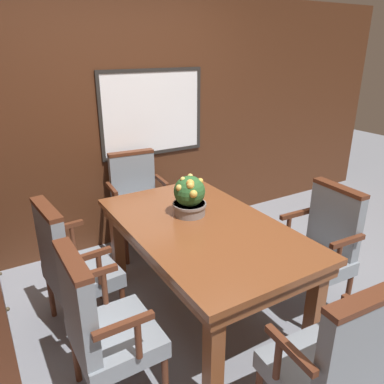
{
  "coord_description": "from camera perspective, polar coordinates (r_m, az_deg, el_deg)",
  "views": [
    {
      "loc": [
        -1.28,
        -1.8,
        1.96
      ],
      "look_at": [
        0.02,
        0.37,
        0.97
      ],
      "focal_mm": 35.0,
      "sensor_mm": 36.0,
      "label": 1
    }
  ],
  "objects": [
    {
      "name": "chair_head_near",
      "position": [
        2.09,
        20.76,
        -23.18
      ],
      "size": [
        0.56,
        0.48,
        1.0
      ],
      "rotation": [
        0.0,
        0.0,
        3.08
      ],
      "color": "#562B19",
      "rests_on": "ground_plane"
    },
    {
      "name": "chair_right_near",
      "position": [
        3.06,
        19.11,
        -7.57
      ],
      "size": [
        0.48,
        0.56,
        1.0
      ],
      "rotation": [
        0.0,
        0.0,
        -1.62
      ],
      "color": "#562B19",
      "rests_on": "ground_plane"
    },
    {
      "name": "wall_back",
      "position": [
        3.8,
        -10.76,
        9.92
      ],
      "size": [
        7.2,
        0.08,
        2.45
      ],
      "color": "#4C2816",
      "rests_on": "ground_plane"
    },
    {
      "name": "ground_plane",
      "position": [
        2.95,
        3.57,
        -20.18
      ],
      "size": [
        14.0,
        14.0,
        0.0
      ],
      "primitive_type": "plane",
      "color": "gray"
    },
    {
      "name": "dining_table",
      "position": [
        2.73,
        1.63,
        -6.84
      ],
      "size": [
        1.0,
        1.68,
        0.77
      ],
      "color": "brown",
      "rests_on": "ground_plane"
    },
    {
      "name": "chair_left_near",
      "position": [
        2.22,
        -13.64,
        -19.0
      ],
      "size": [
        0.46,
        0.55,
        1.0
      ],
      "rotation": [
        0.0,
        0.0,
        1.58
      ],
      "color": "#562B19",
      "rests_on": "ground_plane"
    },
    {
      "name": "chair_left_far",
      "position": [
        2.8,
        -17.98,
        -10.23
      ],
      "size": [
        0.49,
        0.57,
        1.0
      ],
      "rotation": [
        0.0,
        0.0,
        1.66
      ],
      "color": "#562B19",
      "rests_on": "ground_plane"
    },
    {
      "name": "potted_plant",
      "position": [
        2.78,
        -0.38,
        -0.67
      ],
      "size": [
        0.26,
        0.26,
        0.31
      ],
      "color": "gray",
      "rests_on": "dining_table"
    },
    {
      "name": "chair_head_far",
      "position": [
        3.77,
        -8.4,
        -0.99
      ],
      "size": [
        0.57,
        0.49,
        1.0
      ],
      "rotation": [
        0.0,
        0.0,
        -0.08
      ],
      "color": "#562B19",
      "rests_on": "ground_plane"
    }
  ]
}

